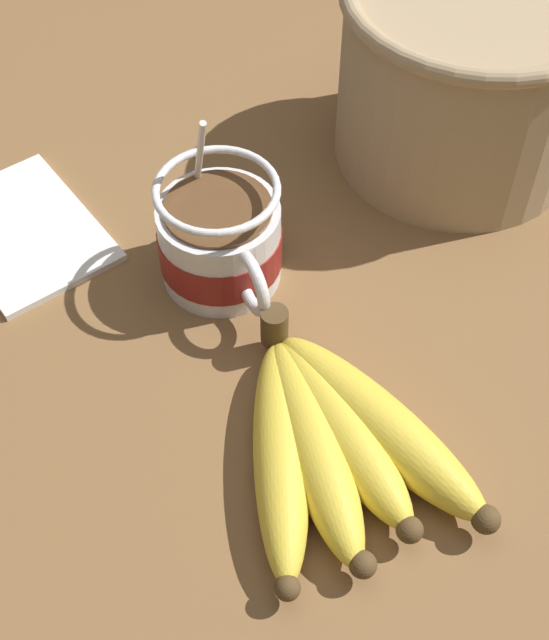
{
  "coord_description": "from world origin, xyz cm",
  "views": [
    {
      "loc": [
        37.18,
        -14.25,
        55.49
      ],
      "look_at": [
        2.77,
        2.82,
        7.16
      ],
      "focal_mm": 50.0,
      "sensor_mm": 36.0,
      "label": 1
    }
  ],
  "objects": [
    {
      "name": "table",
      "position": [
        0.0,
        0.0,
        1.58
      ],
      "size": [
        102.9,
        102.9,
        3.16
      ],
      "color": "brown",
      "rests_on": "ground"
    },
    {
      "name": "woven_basket",
      "position": [
        -10.36,
        26.82,
        11.37
      ],
      "size": [
        21.74,
        21.74,
        15.71
      ],
      "color": "tan",
      "rests_on": "table"
    },
    {
      "name": "banana_bunch",
      "position": [
        11.85,
        2.59,
        5.11
      ],
      "size": [
        20.66,
        16.43,
        4.3
      ],
      "color": "#4C381E",
      "rests_on": "table"
    },
    {
      "name": "coffee_mug",
      "position": [
        -6.01,
        2.64,
        6.92
      ],
      "size": [
        13.74,
        9.41,
        13.7
      ],
      "color": "silver",
      "rests_on": "table"
    },
    {
      "name": "napkin",
      "position": [
        -17.12,
        -9.99,
        3.46
      ],
      "size": [
        16.58,
        12.98,
        0.6
      ],
      "color": "white",
      "rests_on": "table"
    }
  ]
}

